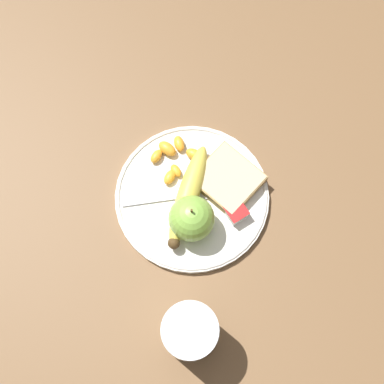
% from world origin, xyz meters
% --- Properties ---
extents(ground_plane, '(3.00, 3.00, 0.00)m').
position_xyz_m(ground_plane, '(0.00, 0.00, 0.00)').
color(ground_plane, brown).
extents(plate, '(0.26, 0.26, 0.01)m').
position_xyz_m(plate, '(0.00, 0.00, 0.01)').
color(plate, silver).
rests_on(plate, ground_plane).
extents(juice_glass, '(0.08, 0.08, 0.11)m').
position_xyz_m(juice_glass, '(0.19, -0.13, 0.05)').
color(juice_glass, silver).
rests_on(juice_glass, ground_plane).
extents(apple, '(0.08, 0.08, 0.08)m').
position_xyz_m(apple, '(0.04, -0.03, 0.05)').
color(apple, '#84BC47').
rests_on(apple, plate).
extents(banana, '(0.15, 0.16, 0.04)m').
position_xyz_m(banana, '(0.00, -0.01, 0.03)').
color(banana, '#E0CC4C').
rests_on(banana, plate).
extents(bread_slice, '(0.12, 0.12, 0.02)m').
position_xyz_m(bread_slice, '(0.01, 0.07, 0.02)').
color(bread_slice, '#AB8751').
rests_on(bread_slice, plate).
extents(fork, '(0.09, 0.18, 0.00)m').
position_xyz_m(fork, '(-0.01, -0.01, 0.01)').
color(fork, silver).
rests_on(fork, plate).
extents(jam_packet, '(0.04, 0.03, 0.02)m').
position_xyz_m(jam_packet, '(0.06, 0.04, 0.02)').
color(jam_packet, silver).
rests_on(jam_packet, plate).
extents(orange_segment_0, '(0.03, 0.03, 0.02)m').
position_xyz_m(orange_segment_0, '(-0.09, -0.01, 0.02)').
color(orange_segment_0, '#F9A32D').
rests_on(orange_segment_0, plate).
extents(orange_segment_1, '(0.04, 0.03, 0.02)m').
position_xyz_m(orange_segment_1, '(-0.06, 0.04, 0.02)').
color(orange_segment_1, '#F9A32D').
rests_on(orange_segment_1, plate).
extents(orange_segment_2, '(0.03, 0.03, 0.01)m').
position_xyz_m(orange_segment_2, '(-0.05, 0.05, 0.02)').
color(orange_segment_2, '#F9A32D').
rests_on(orange_segment_2, plate).
extents(orange_segment_3, '(0.03, 0.03, 0.02)m').
position_xyz_m(orange_segment_3, '(-0.05, -0.02, 0.02)').
color(orange_segment_3, '#F9A32D').
rests_on(orange_segment_3, plate).
extents(orange_segment_4, '(0.03, 0.03, 0.02)m').
position_xyz_m(orange_segment_4, '(-0.09, 0.03, 0.02)').
color(orange_segment_4, '#F9A32D').
rests_on(orange_segment_4, plate).
extents(orange_segment_5, '(0.04, 0.03, 0.02)m').
position_xyz_m(orange_segment_5, '(-0.09, 0.01, 0.02)').
color(orange_segment_5, '#F9A32D').
rests_on(orange_segment_5, plate).
extents(orange_segment_6, '(0.03, 0.02, 0.01)m').
position_xyz_m(orange_segment_6, '(-0.05, -0.00, 0.02)').
color(orange_segment_6, '#F9A32D').
rests_on(orange_segment_6, plate).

